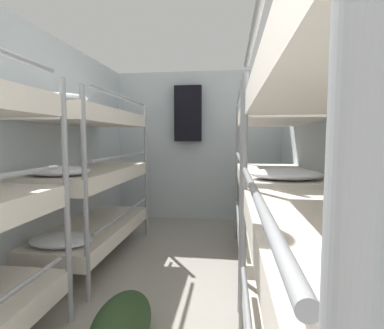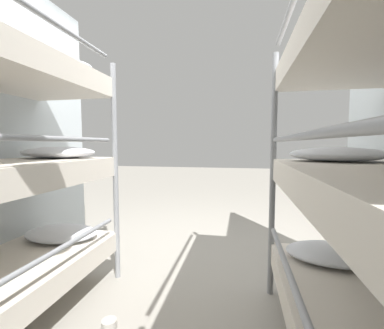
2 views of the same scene
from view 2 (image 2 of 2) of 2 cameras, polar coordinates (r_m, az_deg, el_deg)
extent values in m
plane|color=gray|center=(2.83, 1.91, -19.45)|extent=(20.00, 20.00, 0.00)
cylinder|color=gray|center=(2.01, 17.51, -2.72)|extent=(0.04, 0.04, 1.81)
ellipsoid|color=white|center=(1.99, 28.90, -16.91)|extent=(0.58, 0.40, 0.09)
cylinder|color=gray|center=(1.27, 22.04, -24.70)|extent=(0.03, 1.56, 0.03)
ellipsoid|color=white|center=(1.86, 29.65, 1.98)|extent=(0.58, 0.40, 0.09)
cylinder|color=gray|center=(1.11, 23.03, 5.79)|extent=(0.03, 1.56, 0.03)
ellipsoid|color=white|center=(1.95, 30.45, 21.28)|extent=(0.58, 0.40, 0.09)
cylinder|color=gray|center=(2.25, -16.65, -1.94)|extent=(0.04, 0.04, 1.81)
ellipsoid|color=white|center=(2.37, -27.01, -13.41)|extent=(0.58, 0.40, 0.09)
cylinder|color=gray|center=(1.63, -31.86, -18.32)|extent=(0.03, 1.56, 0.03)
ellipsoid|color=white|center=(2.26, -27.59, 2.40)|extent=(0.58, 0.40, 0.09)
cylinder|color=gray|center=(1.51, -32.88, 5.00)|extent=(0.03, 1.56, 0.03)
ellipsoid|color=white|center=(2.33, -28.21, 18.45)|extent=(0.58, 0.40, 0.09)
cylinder|color=gray|center=(1.65, -33.97, 27.95)|extent=(0.03, 1.56, 0.03)
cylinder|color=#B7B2A8|center=(1.86, -17.90, -31.52)|extent=(0.09, 0.09, 0.12)
camera|label=1|loc=(2.42, -12.44, 9.87)|focal=28.00mm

